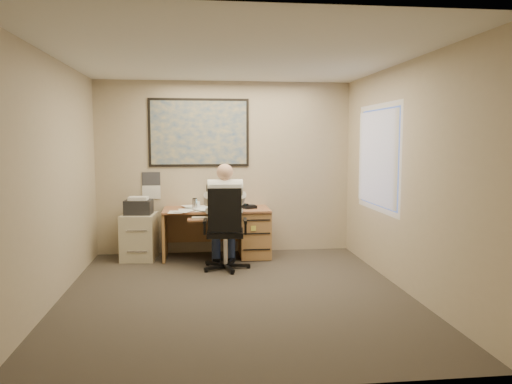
{
  "coord_description": "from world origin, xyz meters",
  "views": [
    {
      "loc": [
        -0.42,
        -5.64,
        1.79
      ],
      "look_at": [
        0.39,
        1.3,
        1.06
      ],
      "focal_mm": 35.0,
      "sensor_mm": 36.0,
      "label": 1
    }
  ],
  "objects": [
    {
      "name": "room_shell",
      "position": [
        0.0,
        0.0,
        1.35
      ],
      "size": [
        4.0,
        4.5,
        2.7
      ],
      "color": "#38322B",
      "rests_on": "ground"
    },
    {
      "name": "world_map",
      "position": [
        -0.4,
        2.23,
        1.9
      ],
      "size": [
        1.56,
        0.03,
        1.06
      ],
      "primitive_type": "cube",
      "color": "#1E4C93",
      "rests_on": "room_shell"
    },
    {
      "name": "desk",
      "position": [
        0.18,
        1.9,
        0.44
      ],
      "size": [
        1.6,
        0.97,
        1.09
      ],
      "color": "#A16845",
      "rests_on": "ground"
    },
    {
      "name": "window_blinds",
      "position": [
        1.97,
        0.8,
        1.55
      ],
      "size": [
        0.06,
        1.4,
        1.3
      ],
      "primitive_type": null,
      "color": "silver",
      "rests_on": "room_shell"
    },
    {
      "name": "wall_calendar",
      "position": [
        -1.15,
        2.24,
        1.08
      ],
      "size": [
        0.28,
        0.01,
        0.42
      ],
      "primitive_type": "cube",
      "color": "white",
      "rests_on": "room_shell"
    },
    {
      "name": "office_chair",
      "position": [
        -0.05,
        1.12,
        0.34
      ],
      "size": [
        0.74,
        0.74,
        1.15
      ],
      "rotation": [
        0.0,
        0.0,
        -0.08
      ],
      "color": "black",
      "rests_on": "ground"
    },
    {
      "name": "person",
      "position": [
        -0.06,
        1.21,
        0.73
      ],
      "size": [
        0.62,
        0.88,
        1.46
      ],
      "primitive_type": null,
      "rotation": [
        0.0,
        0.0,
        0.01
      ],
      "color": "white",
      "rests_on": "office_chair"
    },
    {
      "name": "filing_cabinet",
      "position": [
        -1.31,
        1.9,
        0.41
      ],
      "size": [
        0.53,
        0.62,
        0.95
      ],
      "rotation": [
        0.0,
        0.0,
        -0.08
      ],
      "color": "beige",
      "rests_on": "ground"
    }
  ]
}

